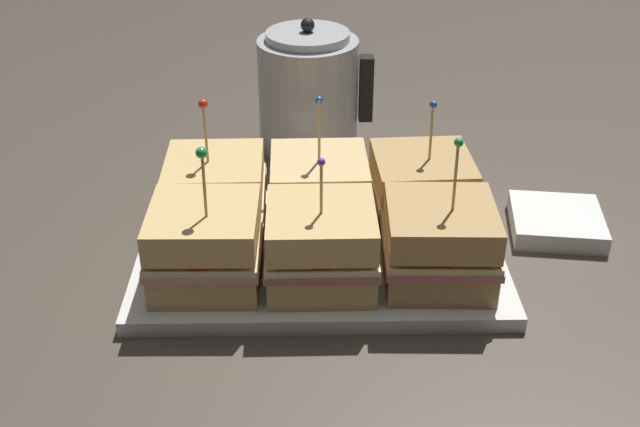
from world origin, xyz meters
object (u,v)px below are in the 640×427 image
(serving_platter, at_px, (320,254))
(sandwich_back_right, at_px, (421,189))
(sandwich_front_right, at_px, (439,244))
(sandwich_back_center, at_px, (320,190))
(sandwich_back_left, at_px, (216,191))
(napkin_stack, at_px, (556,222))
(sandwich_front_left, at_px, (205,246))
(kettle_steel, at_px, (309,91))
(sandwich_front_center, at_px, (319,246))

(serving_platter, distance_m, sandwich_back_right, 0.15)
(sandwich_front_right, relative_size, sandwich_back_center, 1.02)
(serving_platter, height_order, sandwich_back_left, sandwich_back_left)
(sandwich_back_left, xyz_separation_m, napkin_stack, (0.42, 0.00, -0.05))
(sandwich_front_left, distance_m, napkin_stack, 0.44)
(kettle_steel, bearing_deg, sandwich_back_center, -87.48)
(serving_platter, height_order, sandwich_back_center, sandwich_back_center)
(serving_platter, bearing_deg, sandwich_back_left, 153.56)
(serving_platter, height_order, sandwich_back_right, sandwich_back_right)
(sandwich_back_left, bearing_deg, sandwich_front_left, -89.60)
(sandwich_front_left, relative_size, sandwich_back_right, 1.05)
(sandwich_front_right, relative_size, napkin_stack, 1.38)
(sandwich_front_right, bearing_deg, napkin_stack, 36.73)
(serving_platter, bearing_deg, sandwich_back_center, 89.54)
(sandwich_back_right, distance_m, napkin_stack, 0.18)
(serving_platter, bearing_deg, kettle_steel, 91.94)
(sandwich_front_center, relative_size, napkin_stack, 1.23)
(sandwich_front_right, xyz_separation_m, napkin_stack, (0.17, 0.13, -0.05))
(sandwich_back_right, height_order, kettle_steel, kettle_steel)
(sandwich_back_center, relative_size, napkin_stack, 1.35)
(sandwich_back_right, bearing_deg, sandwich_front_left, -153.13)
(sandwich_back_center, bearing_deg, sandwich_back_right, 0.88)
(serving_platter, bearing_deg, sandwich_front_right, -26.07)
(kettle_steel, distance_m, napkin_stack, 0.41)
(serving_platter, xyz_separation_m, sandwich_front_center, (-0.00, -0.06, 0.05))
(serving_platter, distance_m, napkin_stack, 0.30)
(sandwich_front_right, relative_size, sandwich_back_right, 1.08)
(sandwich_front_left, height_order, kettle_steel, kettle_steel)
(sandwich_front_left, xyz_separation_m, napkin_stack, (0.42, 0.13, -0.05))
(serving_platter, bearing_deg, sandwich_front_center, -91.86)
(sandwich_front_left, distance_m, sandwich_back_center, 0.18)
(sandwich_front_left, distance_m, kettle_steel, 0.40)
(sandwich_front_center, bearing_deg, sandwich_back_left, 134.26)
(sandwich_back_center, distance_m, napkin_stack, 0.30)
(sandwich_front_right, xyz_separation_m, sandwich_back_right, (-0.00, 0.13, -0.00))
(sandwich_front_center, bearing_deg, sandwich_front_left, 178.98)
(sandwich_front_right, height_order, sandwich_back_center, sandwich_front_right)
(sandwich_back_left, xyz_separation_m, kettle_steel, (0.11, 0.26, 0.03))
(serving_platter, height_order, kettle_steel, kettle_steel)
(sandwich_back_left, bearing_deg, napkin_stack, 0.22)
(sandwich_front_center, bearing_deg, kettle_steel, 91.30)
(sandwich_front_center, height_order, sandwich_back_right, sandwich_back_right)
(sandwich_back_left, bearing_deg, sandwich_front_right, -26.25)
(sandwich_front_center, bearing_deg, sandwich_back_right, 45.39)
(sandwich_front_center, relative_size, sandwich_front_right, 0.90)
(kettle_steel, relative_size, napkin_stack, 1.57)
(sandwich_back_center, bearing_deg, kettle_steel, 92.52)
(sandwich_front_center, distance_m, napkin_stack, 0.33)
(napkin_stack, bearing_deg, sandwich_back_right, 179.90)
(serving_platter, xyz_separation_m, kettle_steel, (-0.01, 0.32, 0.08))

